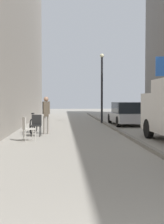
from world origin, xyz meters
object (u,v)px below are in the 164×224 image
(parked_car, at_px, (127,114))
(cafe_chair_near_window, at_px, (36,124))
(lamp_post, at_px, (102,84))
(bicycle_leaning, at_px, (34,125))
(cafe_chair_by_doorway, at_px, (27,127))
(pedestrian_main_foreground, at_px, (46,112))

(parked_car, height_order, cafe_chair_near_window, parked_car)
(lamp_post, distance_m, cafe_chair_near_window, 8.33)
(lamp_post, bearing_deg, bicycle_leaning, -124.75)
(cafe_chair_by_doorway, bearing_deg, cafe_chair_near_window, 151.37)
(parked_car, height_order, cafe_chair_by_doorway, parked_car)
(parked_car, distance_m, lamp_post, 2.88)
(pedestrian_main_foreground, relative_size, bicycle_leaning, 0.99)
(parked_car, xyz_separation_m, cafe_chair_by_doorway, (-5.44, -7.13, -0.17))
(lamp_post, xyz_separation_m, cafe_chair_near_window, (-3.83, -7.08, -2.18))
(parked_car, bearing_deg, pedestrian_main_foreground, -136.47)
(lamp_post, height_order, cafe_chair_near_window, lamp_post)
(lamp_post, relative_size, bicycle_leaning, 2.69)
(cafe_chair_by_doorway, bearing_deg, parked_car, 121.69)
(pedestrian_main_foreground, bearing_deg, bicycle_leaning, 144.31)
(bicycle_leaning, distance_m, cafe_chair_near_window, 1.25)
(bicycle_leaning, relative_size, cafe_chair_by_doorway, 1.88)
(lamp_post, relative_size, cafe_chair_near_window, 5.06)
(parked_car, relative_size, cafe_chair_by_doorway, 4.50)
(lamp_post, distance_m, cafe_chair_by_doorway, 9.80)
(parked_car, distance_m, cafe_chair_near_window, 7.63)
(pedestrian_main_foreground, xyz_separation_m, parked_car, (4.84, 4.75, -0.30))
(parked_car, bearing_deg, bicycle_leaning, -142.49)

